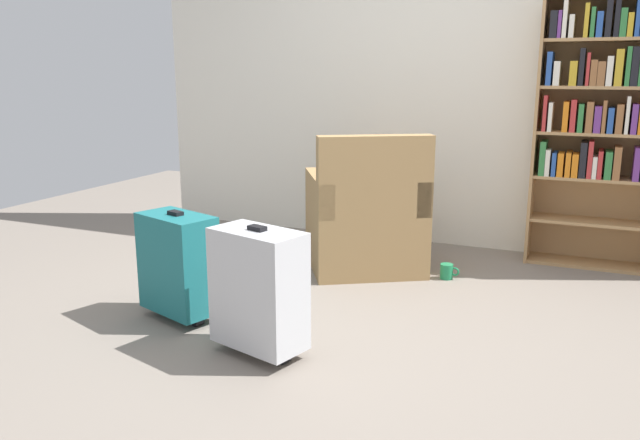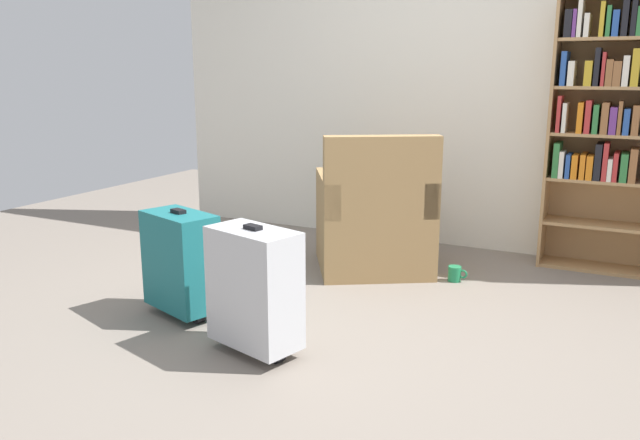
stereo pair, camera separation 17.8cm
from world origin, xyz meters
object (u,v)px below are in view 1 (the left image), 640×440
Objects in this scene: mug at (447,271)px; suitcase_teal at (178,263)px; armchair at (366,221)px; bookshelf at (607,115)px; suitcase_silver at (259,289)px.

mug is 0.21× the size of suitcase_teal.
bookshelf is at bearing 25.91° from armchair.
armchair reaches higher than mug.
bookshelf is at bearing 43.65° from suitcase_teal.
armchair reaches higher than suitcase_silver.
bookshelf is 2.61m from suitcase_silver.
mug is at bearing -0.78° from armchair.
suitcase_silver is (-0.55, -1.43, 0.27)m from mug.
suitcase_silver is at bearing -90.26° from armchair.
armchair is 1.44m from suitcase_silver.
bookshelf is 1.44m from mug.
suitcase_teal is at bearing -136.35° from bookshelf.
suitcase_teal is 0.95× the size of suitcase_silver.
suitcase_silver reaches higher than mug.
armchair is at bearing 179.22° from mug.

